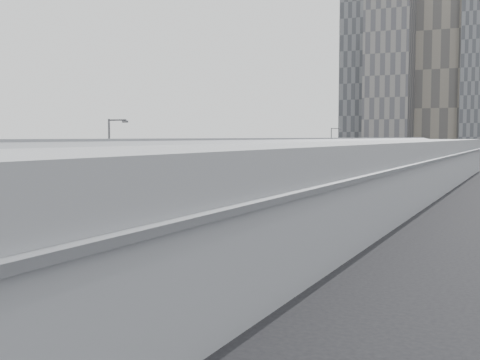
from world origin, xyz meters
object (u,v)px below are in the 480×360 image
Objects in this scene: street_lamp_near at (111,162)px; shipping_container at (340,167)px; bus_5 at (320,179)px; street_lamp_far at (332,149)px; bus_1 at (14,235)px; bus_2 at (134,212)px; bus_6 at (347,172)px; suv at (365,166)px; bus_4 at (285,186)px; bus_3 at (225,196)px.

shipping_container is (-0.73, 72.15, -3.70)m from street_lamp_near.
street_lamp_far is at bearing 102.76° from bus_5.
shipping_container is at bearing 88.67° from bus_1.
bus_1 is 53.83m from bus_5.
bus_1 is 1.02× the size of bus_2.
bus_6 reaches higher than suv.
bus_5 is at bearing 83.70° from bus_1.
bus_2 is at bearing -88.36° from bus_4.
suv is (0.32, 88.12, -4.25)m from street_lamp_near.
bus_4 is at bearing -92.27° from bus_6.
shipping_container is at bearing -107.95° from suv.
bus_2 is 2.02× the size of shipping_container.
bus_1 reaches higher than bus_4.
suv is (0.11, 24.22, -4.29)m from street_lamp_far.
street_lamp_far is (0.21, 63.90, 0.05)m from street_lamp_near.
bus_6 is (0.27, 57.37, -0.00)m from bus_2.
bus_4 is (0.68, 28.94, -0.16)m from bus_2.
bus_1 is at bearing -87.21° from bus_3.
street_lamp_near is at bearing 104.41° from bus_1.
street_lamp_far reaches higher than street_lamp_near.
street_lamp_near reaches higher than suv.
suv is at bearing 94.77° from bus_2.
street_lamp_far reaches higher than bus_6.
bus_2 is at bearing -88.11° from bus_3.
bus_3 is at bearing -83.73° from street_lamp_far.
bus_1 is 11.82m from bus_2.
street_lamp_near is 1.43× the size of suv.
bus_5 is 37.65m from street_lamp_near.
shipping_container is 1.11× the size of suv.
bus_2 is 57.37m from bus_6.
street_lamp_near is (-6.22, -9.26, 3.45)m from bus_3.
bus_3 is at bearing 90.42° from bus_2.
street_lamp_far is (-5.79, 69.02, 3.45)m from bus_2.
bus_3 reaches higher than bus_4.
bus_1 is at bearing -91.26° from bus_5.
bus_3 is at bearing 56.12° from street_lamp_near.
bus_1 is at bearing -100.99° from suv.
bus_2 is 1.08× the size of bus_5.
bus_5 is 36.04m from shipping_container.
street_lamp_far is (-6.00, 54.64, 3.50)m from bus_3.
bus_2 is at bearing 85.34° from bus_1.
bus_5 is 51.64m from suv.
bus_2 is at bearing -91.72° from bus_5.
bus_2 is at bearing -85.21° from street_lamp_far.
bus_3 is at bearing 84.24° from bus_1.
street_lamp_near reaches higher than bus_1.
suv is at bearing 87.43° from bus_1.
bus_3 reaches higher than suv.
suv is at bearing 97.03° from bus_3.
bus_2 is 1.56× the size of street_lamp_far.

